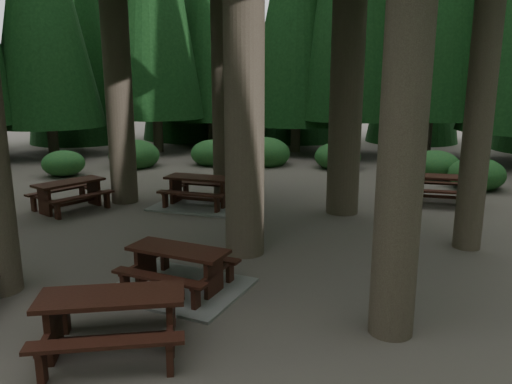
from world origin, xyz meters
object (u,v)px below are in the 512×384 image
(picnic_table_a, at_px, (179,275))
(picnic_table_b, at_px, (70,191))
(picnic_table_e, at_px, (112,314))
(picnic_table_d, at_px, (441,185))
(picnic_table_c, at_px, (201,195))

(picnic_table_a, bearing_deg, picnic_table_b, 150.13)
(picnic_table_e, bearing_deg, picnic_table_a, 66.19)
(picnic_table_b, distance_m, picnic_table_d, 11.08)
(picnic_table_a, bearing_deg, picnic_table_c, 117.14)
(picnic_table_a, xyz_separation_m, picnic_table_b, (-5.45, 4.20, 0.29))
(picnic_table_b, relative_size, picnic_table_c, 0.90)
(picnic_table_a, xyz_separation_m, picnic_table_d, (4.89, 8.18, 0.29))
(picnic_table_a, distance_m, picnic_table_e, 2.20)
(picnic_table_c, distance_m, picnic_table_e, 8.18)
(picnic_table_e, bearing_deg, picnic_table_b, 105.85)
(picnic_table_b, height_order, picnic_table_c, picnic_table_c)
(picnic_table_a, bearing_deg, picnic_table_e, -81.19)
(picnic_table_b, relative_size, picnic_table_e, 0.97)
(picnic_table_a, height_order, picnic_table_e, picnic_table_e)
(picnic_table_d, relative_size, picnic_table_e, 0.81)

